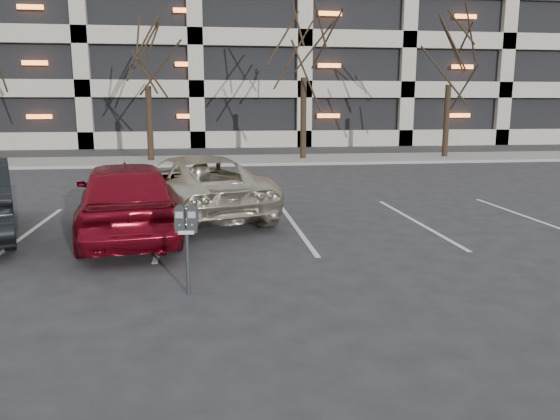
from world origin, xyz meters
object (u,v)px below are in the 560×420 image
Objects in this scene: tree_d at (451,38)px; car_red at (127,198)px; suv_silver at (195,186)px; tree_b at (146,38)px; parking_meter at (186,228)px; tree_c at (304,25)px.

tree_d reaches higher than car_red.
tree_d is at bearing -151.72° from suv_silver.
tree_b is 18.53m from parking_meter.
tree_b is 0.89× the size of tree_c.
car_red is (-13.08, -14.34, -4.85)m from tree_d.
tree_c reaches higher than suv_silver.
tree_c is at bearing 0.00° from tree_b.
tree_c reaches higher than tree_d.
tree_b reaches higher than parking_meter.
tree_b reaches higher than car_red.
suv_silver is at bearing -79.82° from tree_b.
car_red is at bearing 116.00° from parking_meter.
tree_d is 17.77m from suv_silver.
tree_d is at bearing 0.00° from tree_b.
tree_c is 1.80× the size of car_red.
tree_c is 1.47× the size of suv_silver.
tree_b is 14.00m from tree_d.
suv_silver is at bearing 95.65° from parking_meter.
tree_b is at bearing 180.00° from tree_c.
parking_meter is 3.73m from car_red.
tree_d is (7.00, 0.00, -0.47)m from tree_c.
suv_silver is (-11.78, -12.36, -4.92)m from tree_d.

